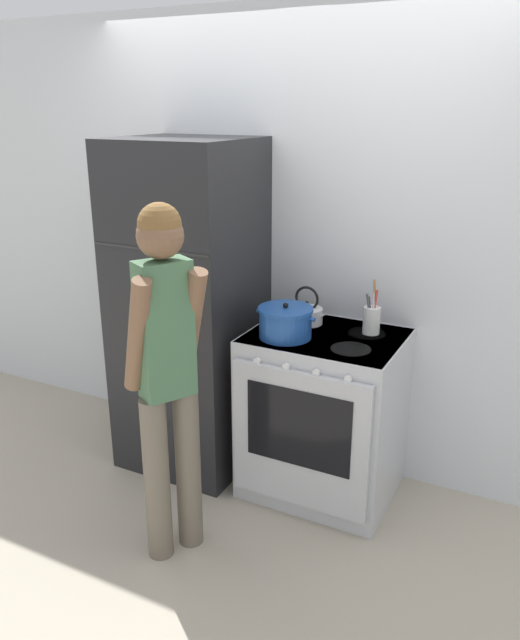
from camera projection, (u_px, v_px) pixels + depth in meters
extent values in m
plane|color=#B2A893|center=(294.00, 448.00, 3.91)|extent=(14.00, 14.00, 0.00)
cube|color=silver|center=(301.00, 248.00, 3.51)|extent=(10.00, 0.06, 2.55)
cube|color=black|center=(189.00, 309.00, 3.54)|extent=(0.71, 0.67, 1.88)
cube|color=#2D2D2D|center=(149.00, 250.00, 3.12)|extent=(0.70, 0.01, 0.01)
cylinder|color=#B2B5BA|center=(188.00, 355.00, 3.19)|extent=(0.02, 0.02, 0.60)
cube|color=silver|center=(323.00, 414.00, 3.37)|extent=(0.79, 0.62, 0.91)
cube|color=black|center=(326.00, 337.00, 3.22)|extent=(0.77, 0.61, 0.02)
cube|color=black|center=(303.00, 439.00, 3.13)|extent=(0.69, 0.05, 0.69)
cylinder|color=black|center=(285.00, 338.00, 3.19)|extent=(0.20, 0.20, 0.01)
cylinder|color=black|center=(351.00, 349.00, 3.04)|extent=(0.20, 0.20, 0.01)
cylinder|color=black|center=(304.00, 323.00, 3.40)|extent=(0.20, 0.20, 0.01)
cylinder|color=black|center=(367.00, 334.00, 3.25)|extent=(0.20, 0.20, 0.01)
cylinder|color=silver|center=(257.00, 361.00, 3.07)|extent=(0.04, 0.02, 0.04)
cylinder|color=silver|center=(286.00, 367.00, 3.00)|extent=(0.04, 0.02, 0.04)
cylinder|color=silver|center=(316.00, 373.00, 2.94)|extent=(0.04, 0.02, 0.04)
cylinder|color=silver|center=(348.00, 379.00, 2.87)|extent=(0.04, 0.02, 0.04)
cube|color=silver|center=(299.00, 440.00, 3.09)|extent=(0.73, 0.03, 0.73)
cube|color=black|center=(298.00, 429.00, 3.05)|extent=(0.55, 0.01, 0.41)
cylinder|color=#1E4C9E|center=(285.00, 324.00, 3.17)|extent=(0.27, 0.27, 0.14)
cylinder|color=#1E4C9E|center=(286.00, 309.00, 3.14)|extent=(0.28, 0.28, 0.02)
sphere|color=black|center=(286.00, 305.00, 3.13)|extent=(0.03, 0.03, 0.03)
cylinder|color=#1E4C9E|center=(260.00, 311.00, 3.21)|extent=(0.03, 0.02, 0.02)
cylinder|color=#1E4C9E|center=(312.00, 319.00, 3.09)|extent=(0.03, 0.02, 0.02)
cylinder|color=silver|center=(306.00, 316.00, 3.38)|extent=(0.18, 0.18, 0.08)
cone|color=silver|center=(307.00, 306.00, 3.36)|extent=(0.17, 0.17, 0.02)
sphere|color=black|center=(307.00, 303.00, 3.36)|extent=(0.02, 0.02, 0.02)
cone|color=silver|center=(321.00, 317.00, 3.34)|extent=(0.10, 0.03, 0.08)
torus|color=black|center=(307.00, 298.00, 3.35)|extent=(0.14, 0.01, 0.14)
cylinder|color=silver|center=(371.00, 320.00, 3.22)|extent=(0.09, 0.09, 0.14)
cylinder|color=#9E7547|center=(375.00, 304.00, 3.19)|extent=(0.03, 0.02, 0.26)
cylinder|color=#232326|center=(370.00, 313.00, 3.20)|extent=(0.04, 0.02, 0.17)
cylinder|color=#B2B5BA|center=(373.00, 312.00, 3.18)|extent=(0.02, 0.04, 0.19)
cylinder|color=#4C4C51|center=(369.00, 311.00, 3.20)|extent=(0.03, 0.04, 0.19)
cylinder|color=#C63D33|center=(374.00, 310.00, 3.19)|extent=(0.03, 0.01, 0.21)
cylinder|color=#6B6051|center=(157.00, 480.00, 2.87)|extent=(0.12, 0.12, 0.82)
cylinder|color=#6B6051|center=(188.00, 469.00, 2.95)|extent=(0.12, 0.12, 0.82)
cube|color=#47704C|center=(165.00, 330.00, 2.67)|extent=(0.22, 0.26, 0.61)
cylinder|color=brown|center=(138.00, 336.00, 2.61)|extent=(0.26, 0.19, 0.54)
cylinder|color=brown|center=(191.00, 325.00, 2.74)|extent=(0.26, 0.19, 0.54)
sphere|color=brown|center=(160.00, 235.00, 2.54)|extent=(0.20, 0.20, 0.20)
sphere|color=brown|center=(159.00, 225.00, 2.52)|extent=(0.18, 0.18, 0.18)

